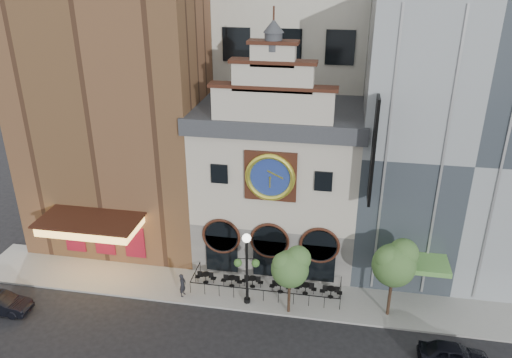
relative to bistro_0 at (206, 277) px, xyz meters
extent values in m
plane|color=black|center=(4.55, -2.59, -0.61)|extent=(120.00, 120.00, 0.00)
cube|color=gray|center=(4.55, -0.09, -0.54)|extent=(44.00, 5.00, 0.15)
cube|color=#605E5B|center=(4.55, 5.41, 1.54)|extent=(12.00, 8.00, 4.00)
cube|color=#B9B0A2|center=(4.55, 5.41, 7.04)|extent=(12.00, 8.00, 7.00)
cube|color=#2D3035|center=(4.55, 5.41, 11.14)|extent=(12.60, 8.60, 1.20)
cube|color=#371A10|center=(4.55, 1.33, 7.94)|extent=(3.60, 0.25, 3.60)
cylinder|color=navy|center=(4.55, 1.19, 7.94)|extent=(3.10, 0.12, 3.10)
torus|color=#F2EA47|center=(4.55, 1.11, 7.94)|extent=(3.46, 0.36, 3.46)
cylinder|color=#2D3035|center=(4.55, 1.81, 16.84)|extent=(1.10, 1.10, 1.10)
cone|color=#2D3035|center=(4.55, 1.81, 17.79)|extent=(1.30, 1.30, 0.80)
cube|color=brown|center=(-8.45, 7.41, 12.04)|extent=(14.00, 12.00, 25.00)
cube|color=#FFBF59|center=(-8.45, -0.29, 3.74)|extent=(7.00, 3.40, 0.70)
cube|color=#371A10|center=(-8.45, -0.29, 4.19)|extent=(7.40, 3.80, 0.15)
cube|color=maroon|center=(-8.45, 1.36, 1.54)|extent=(5.60, 0.15, 2.60)
cube|color=gray|center=(17.55, 7.41, 9.54)|extent=(14.00, 12.00, 20.00)
cube|color=#609F48|center=(14.55, 0.21, 2.84)|extent=(4.50, 2.40, 0.35)
cube|color=black|center=(11.15, 0.41, 10.54)|extent=(0.18, 1.60, 7.00)
cylinder|color=black|center=(0.00, 0.00, 0.28)|extent=(0.68, 0.68, 0.03)
cylinder|color=black|center=(0.00, 0.00, -0.09)|extent=(0.06, 0.06, 0.72)
cylinder|color=black|center=(1.99, -0.09, 0.28)|extent=(0.68, 0.68, 0.03)
cylinder|color=black|center=(1.99, -0.09, -0.09)|extent=(0.06, 0.06, 0.72)
cylinder|color=black|center=(3.50, 0.11, 0.28)|extent=(0.68, 0.68, 0.03)
cylinder|color=black|center=(3.50, 0.11, -0.09)|extent=(0.06, 0.06, 0.72)
cylinder|color=black|center=(5.59, -0.15, 0.28)|extent=(0.68, 0.68, 0.03)
cylinder|color=black|center=(5.59, -0.15, -0.09)|extent=(0.06, 0.06, 0.72)
cylinder|color=black|center=(7.38, -0.01, 0.28)|extent=(0.68, 0.68, 0.03)
cylinder|color=black|center=(7.38, -0.01, -0.09)|extent=(0.06, 0.06, 0.72)
cylinder|color=black|center=(9.19, -0.11, 0.28)|extent=(0.68, 0.68, 0.03)
cylinder|color=black|center=(9.19, -0.11, -0.09)|extent=(0.06, 0.06, 0.72)
imported|color=black|center=(16.60, -5.03, 0.08)|extent=(4.08, 1.66, 1.39)
imported|color=black|center=(-12.94, -5.49, 0.07)|extent=(4.19, 1.56, 1.37)
imported|color=black|center=(-1.18, -1.77, 0.42)|extent=(0.52, 0.71, 1.77)
cylinder|color=black|center=(3.45, -1.70, 2.02)|extent=(0.18, 0.18, 4.97)
cylinder|color=black|center=(3.45, -1.70, -0.31)|extent=(0.44, 0.44, 0.30)
sphere|color=white|center=(3.45, -1.70, 4.71)|extent=(0.60, 0.60, 0.60)
sphere|color=#2C5F26|center=(2.86, -1.78, 2.77)|extent=(0.56, 0.56, 0.56)
sphere|color=#2C5F26|center=(4.04, -1.62, 2.77)|extent=(0.56, 0.56, 0.56)
cylinder|color=#382619|center=(6.43, -2.19, 0.88)|extent=(0.19, 0.19, 2.68)
sphere|color=#365E25|center=(6.43, -2.19, 2.98)|extent=(2.49, 2.49, 2.49)
sphere|color=#365E25|center=(6.91, -1.90, 3.65)|extent=(1.72, 1.72, 1.72)
sphere|color=#365E25|center=(6.05, -2.38, 3.46)|extent=(1.53, 1.53, 1.53)
cylinder|color=#382619|center=(13.05, -1.27, 1.06)|extent=(0.22, 0.22, 3.04)
sphere|color=#365E25|center=(13.05, -1.27, 3.45)|extent=(2.82, 2.82, 2.82)
sphere|color=#365E25|center=(13.59, -0.94, 4.21)|extent=(1.96, 1.96, 1.96)
sphere|color=#365E25|center=(12.62, -1.48, 3.99)|extent=(1.74, 1.74, 1.74)
camera|label=1|loc=(9.09, -29.50, 21.64)|focal=35.00mm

